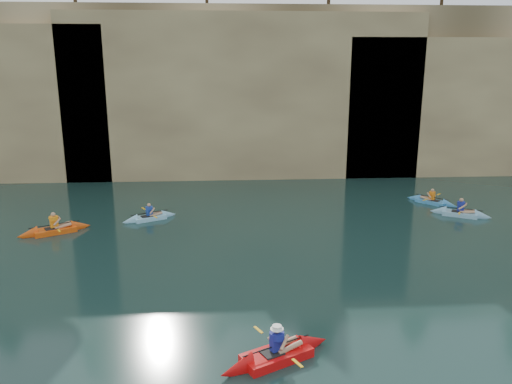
{
  "coord_description": "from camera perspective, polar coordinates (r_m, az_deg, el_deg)",
  "views": [
    {
      "loc": [
        0.54,
        -11.93,
        7.73
      ],
      "look_at": [
        1.75,
        6.42,
        3.0
      ],
      "focal_mm": 35.0,
      "sensor_mm": 36.0,
      "label": 1
    }
  ],
  "objects": [
    {
      "name": "sea_cave_east",
      "position": [
        35.6,
        11.74,
        5.27
      ],
      "size": [
        5.0,
        1.0,
        4.5
      ],
      "primitive_type": "cube",
      "color": "black",
      "rests_on": "ground"
    },
    {
      "name": "main_kayaker",
      "position": [
        14.08,
        2.37,
        -18.06
      ],
      "size": [
        3.38,
        2.25,
        1.26
      ],
      "rotation": [
        0.0,
        0.0,
        0.48
      ],
      "color": "red",
      "rests_on": "ground"
    },
    {
      "name": "sea_cave_center",
      "position": [
        34.73,
        -11.25,
        3.98
      ],
      "size": [
        3.5,
        1.0,
        3.2
      ],
      "primitive_type": "cube",
      "color": "black",
      "rests_on": "ground"
    },
    {
      "name": "cliff",
      "position": [
        41.97,
        -4.6,
        12.01
      ],
      "size": [
        70.0,
        16.0,
        12.0
      ],
      "primitive_type": "cube",
      "color": "tan",
      "rests_on": "ground"
    },
    {
      "name": "kayaker_ltblue_mid",
      "position": [
        26.08,
        -12.06,
        -2.84
      ],
      "size": [
        2.84,
        1.95,
        1.09
      ],
      "rotation": [
        0.0,
        0.0,
        0.49
      ],
      "color": "#90D1F0",
      "rests_on": "ground"
    },
    {
      "name": "kayaker_blue_east",
      "position": [
        30.17,
        19.43,
        -1.0
      ],
      "size": [
        2.51,
        2.69,
        1.07
      ],
      "rotation": [
        0.0,
        0.0,
        2.3
      ],
      "color": "#3B88C8",
      "rests_on": "ground"
    },
    {
      "name": "kayaker_ltblue_near",
      "position": [
        28.24,
        22.29,
        -2.26
      ],
      "size": [
        3.0,
        2.11,
        1.2
      ],
      "rotation": [
        0.0,
        0.0,
        -0.51
      ],
      "color": "#7CAFD0",
      "rests_on": "ground"
    },
    {
      "name": "ground",
      "position": [
        14.22,
        -5.63,
        -18.57
      ],
      "size": [
        160.0,
        160.0,
        0.0
      ],
      "primitive_type": "plane",
      "color": "black",
      "rests_on": "ground"
    },
    {
      "name": "cliff_slab_center",
      "position": [
        34.62,
        -1.37,
        11.06
      ],
      "size": [
        24.0,
        2.4,
        11.4
      ],
      "primitive_type": "cube",
      "color": "tan",
      "rests_on": "ground"
    },
    {
      "name": "kayaker_orange",
      "position": [
        25.38,
        -22.01,
        -4.03
      ],
      "size": [
        3.27,
        2.26,
        1.26
      ],
      "rotation": [
        0.0,
        0.0,
        0.5
      ],
      "color": "#E54F0E",
      "rests_on": "ground"
    }
  ]
}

